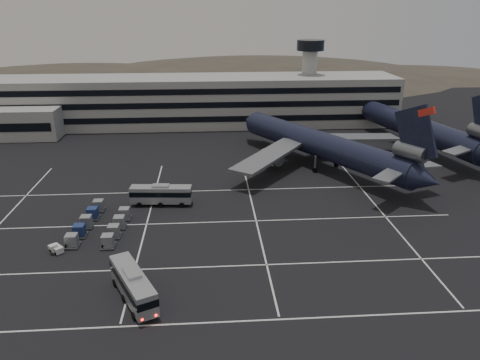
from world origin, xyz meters
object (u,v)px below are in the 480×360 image
trijet_main (322,145)px  bus_near (133,284)px  uld_cluster (100,224)px  bus_far (161,194)px

trijet_main → bus_near: (-34.08, -46.54, -3.10)m
uld_cluster → bus_near: bearing=-67.5°
bus_far → trijet_main: bearing=-57.1°
trijet_main → bus_far: trijet_main is taller
trijet_main → bus_far: bearing=178.1°
bus_far → uld_cluster: bus_far is taller
bus_near → bus_far: (0.91, 28.66, -0.06)m
bus_near → bus_far: 28.68m
bus_far → uld_cluster: 12.92m
trijet_main → bus_far: size_ratio=4.77×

